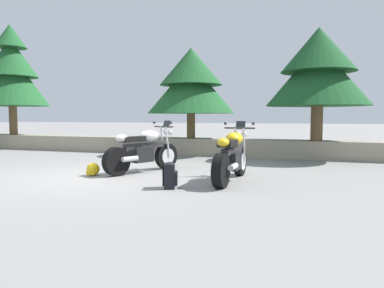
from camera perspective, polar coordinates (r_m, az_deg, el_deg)
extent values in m
plane|color=gray|center=(7.80, -15.86, -5.09)|extent=(120.00, 120.00, 0.00)
cube|color=gray|center=(12.02, -3.01, -0.29)|extent=(36.00, 0.80, 0.55)
cylinder|color=black|center=(8.60, -4.21, -1.97)|extent=(0.39, 0.62, 0.62)
cylinder|color=black|center=(7.72, -12.17, -2.80)|extent=(0.43, 0.64, 0.62)
cylinder|color=silver|center=(8.60, -4.21, -1.97)|extent=(0.31, 0.42, 0.38)
cube|color=black|center=(8.10, -8.26, -1.69)|extent=(0.50, 0.57, 0.34)
cube|color=#2D2D30|center=(8.14, -7.72, -0.24)|extent=(0.60, 1.05, 0.12)
ellipsoid|color=white|center=(8.22, -6.92, 1.35)|extent=(0.53, 0.62, 0.26)
cube|color=black|center=(7.93, -9.60, 0.77)|extent=(0.48, 0.62, 0.12)
ellipsoid|color=white|center=(7.75, -11.38, 0.96)|extent=(0.32, 0.35, 0.16)
cylinder|color=#2D2D30|center=(8.50, -4.64, 2.82)|extent=(0.61, 0.32, 0.04)
sphere|color=silver|center=(8.65, -4.25, 1.92)|extent=(0.13, 0.13, 0.13)
sphere|color=silver|center=(8.54, -3.62, 1.89)|extent=(0.13, 0.13, 0.13)
cube|color=#26282D|center=(8.56, -4.14, 3.24)|extent=(0.22, 0.17, 0.18)
cylinder|color=silver|center=(7.72, -10.03, -2.39)|extent=(0.26, 0.39, 0.11)
cylinder|color=silver|center=(8.61, -4.82, 0.44)|extent=(0.11, 0.17, 0.73)
cylinder|color=silver|center=(8.47, -4.01, 0.38)|extent=(0.11, 0.17, 0.73)
sphere|color=#2D2D30|center=(8.69, -6.16, 3.51)|extent=(0.07, 0.07, 0.07)
sphere|color=#2D2D30|center=(8.25, -3.46, 3.47)|extent=(0.07, 0.07, 0.07)
cylinder|color=black|center=(7.66, 7.81, -2.79)|extent=(0.18, 0.63, 0.62)
cylinder|color=black|center=(6.28, 4.71, -4.36)|extent=(0.22, 0.63, 0.62)
cylinder|color=silver|center=(7.66, 7.81, -2.79)|extent=(0.18, 0.39, 0.38)
cube|color=black|center=(6.91, 6.31, -2.74)|extent=(0.35, 0.50, 0.34)
cube|color=#2D2D30|center=(6.98, 6.54, -1.01)|extent=(0.20, 1.11, 0.12)
ellipsoid|color=yellow|center=(7.11, 6.87, 0.86)|extent=(0.37, 0.54, 0.26)
cube|color=black|center=(6.65, 5.82, 0.11)|extent=(0.29, 0.57, 0.12)
ellipsoid|color=yellow|center=(6.36, 5.10, 0.27)|extent=(0.24, 0.29, 0.16)
cylinder|color=#2D2D30|center=(7.53, 7.72, 2.58)|extent=(0.66, 0.07, 0.04)
sphere|color=silver|center=(7.68, 7.45, 1.58)|extent=(0.13, 0.13, 0.13)
sphere|color=silver|center=(7.65, 8.47, 1.55)|extent=(0.13, 0.13, 0.13)
cube|color=#26282D|center=(7.62, 7.91, 3.05)|extent=(0.21, 0.11, 0.18)
cylinder|color=silver|center=(6.46, 6.69, -3.69)|extent=(0.13, 0.39, 0.11)
cylinder|color=silver|center=(7.61, 7.11, -0.11)|extent=(0.05, 0.17, 0.73)
cylinder|color=silver|center=(7.56, 8.43, -0.15)|extent=(0.05, 0.17, 0.73)
sphere|color=#2D2D30|center=(7.56, 5.45, 3.37)|extent=(0.07, 0.07, 0.07)
sphere|color=#2D2D30|center=(7.42, 9.91, 3.30)|extent=(0.07, 0.07, 0.07)
cube|color=black|center=(6.28, -3.66, -5.19)|extent=(0.27, 0.34, 0.44)
cube|color=black|center=(6.29, -2.60, -5.55)|extent=(0.12, 0.24, 0.24)
ellipsoid|color=black|center=(6.25, -3.67, -3.29)|extent=(0.25, 0.32, 0.08)
cube|color=black|center=(6.37, -4.57, -4.88)|extent=(0.04, 0.06, 0.37)
cube|color=black|center=(6.21, -4.67, -5.13)|extent=(0.04, 0.06, 0.37)
sphere|color=yellow|center=(7.89, -15.75, -3.95)|extent=(0.28, 0.28, 0.28)
ellipsoid|color=black|center=(7.83, -16.07, -3.95)|extent=(0.23, 0.06, 0.12)
cube|color=yellow|center=(7.84, -16.05, -4.53)|extent=(0.20, 0.08, 0.08)
cylinder|color=brown|center=(15.88, -27.05, 4.16)|extent=(0.31, 0.31, 1.54)
cone|color=#1E5628|center=(15.95, -27.23, 9.28)|extent=(2.82, 2.82, 2.08)
cone|color=#1E5628|center=(16.05, -27.34, 12.32)|extent=(2.03, 2.03, 1.50)
cone|color=#1E5628|center=(16.20, -27.46, 15.30)|extent=(1.24, 1.24, 0.92)
cylinder|color=brown|center=(11.73, -0.17, 3.64)|extent=(0.28, 0.28, 1.10)
cone|color=#1E5628|center=(11.77, -0.17, 9.11)|extent=(2.88, 2.88, 1.69)
cone|color=#1E5628|center=(11.85, -0.17, 12.46)|extent=(2.07, 2.07, 1.22)
cylinder|color=brown|center=(11.04, 19.60, 4.05)|extent=(0.35, 0.35, 1.38)
cone|color=#194C23|center=(11.11, 19.77, 10.48)|extent=(2.99, 2.99, 1.80)
cone|color=#194C23|center=(11.21, 19.87, 14.22)|extent=(2.15, 2.15, 1.29)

